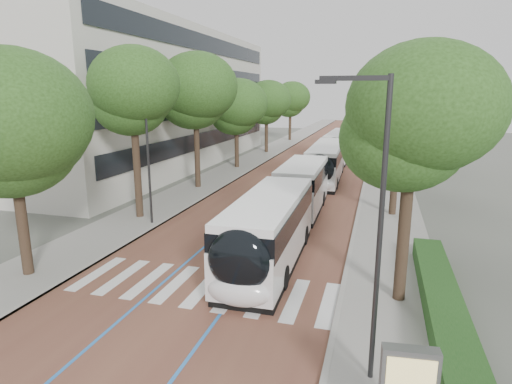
% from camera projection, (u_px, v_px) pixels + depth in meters
% --- Properties ---
extents(ground, '(160.00, 160.00, 0.00)m').
position_uv_depth(ground, '(189.00, 298.00, 16.36)').
color(ground, '#51544C').
rests_on(ground, ground).
extents(road, '(11.00, 140.00, 0.02)m').
position_uv_depth(road, '(324.00, 155.00, 53.77)').
color(road, brown).
rests_on(road, ground).
extents(sidewalk_left, '(4.00, 140.00, 0.12)m').
position_uv_depth(sidewalk_left, '(266.00, 152.00, 55.79)').
color(sidewalk_left, gray).
rests_on(sidewalk_left, ground).
extents(sidewalk_right, '(4.00, 140.00, 0.12)m').
position_uv_depth(sidewalk_right, '(386.00, 157.00, 51.73)').
color(sidewalk_right, gray).
rests_on(sidewalk_right, ground).
extents(kerb_left, '(0.20, 140.00, 0.14)m').
position_uv_depth(kerb_left, '(280.00, 153.00, 55.28)').
color(kerb_left, gray).
rests_on(kerb_left, ground).
extents(kerb_right, '(0.20, 140.00, 0.14)m').
position_uv_depth(kerb_right, '(370.00, 156.00, 52.24)').
color(kerb_right, gray).
rests_on(kerb_right, ground).
extents(zebra_crossing, '(10.55, 3.60, 0.01)m').
position_uv_depth(zebra_crossing, '(204.00, 287.00, 17.23)').
color(zebra_crossing, silver).
rests_on(zebra_crossing, ground).
extents(lane_line_left, '(0.12, 126.00, 0.01)m').
position_uv_depth(lane_line_left, '(311.00, 154.00, 54.20)').
color(lane_line_left, blue).
rests_on(lane_line_left, road).
extents(lane_line_right, '(0.12, 126.00, 0.01)m').
position_uv_depth(lane_line_right, '(337.00, 155.00, 53.33)').
color(lane_line_right, blue).
rests_on(lane_line_right, road).
extents(office_building, '(18.11, 40.00, 14.00)m').
position_uv_depth(office_building, '(131.00, 99.00, 46.23)').
color(office_building, beige).
rests_on(office_building, ground).
extents(hedge, '(1.20, 14.00, 0.80)m').
position_uv_depth(hedge, '(447.00, 320.00, 13.78)').
color(hedge, '#184016').
rests_on(hedge, sidewalk_right).
extents(streetlight_near, '(1.82, 0.20, 8.00)m').
position_uv_depth(streetlight_near, '(374.00, 210.00, 10.66)').
color(streetlight_near, '#292A2C').
rests_on(streetlight_near, sidewalk_right).
extents(streetlight_far, '(1.82, 0.20, 8.00)m').
position_uv_depth(streetlight_far, '(380.00, 129.00, 34.05)').
color(streetlight_far, '#292A2C').
rests_on(streetlight_far, sidewalk_right).
extents(lamp_post_left, '(0.14, 0.14, 8.00)m').
position_uv_depth(lamp_post_left, '(148.00, 156.00, 24.56)').
color(lamp_post_left, '#292A2C').
rests_on(lamp_post_left, sidewalk_left).
extents(trees_left, '(6.26, 61.03, 10.19)m').
position_uv_depth(trees_left, '(224.00, 104.00, 39.66)').
color(trees_left, black).
rests_on(trees_left, ground).
extents(trees_right, '(6.02, 47.53, 9.27)m').
position_uv_depth(trees_right, '(395.00, 108.00, 35.20)').
color(trees_right, black).
rests_on(trees_right, ground).
extents(lead_bus, '(2.87, 18.44, 3.20)m').
position_uv_depth(lead_bus, '(286.00, 209.00, 22.80)').
color(lead_bus, black).
rests_on(lead_bus, ground).
extents(bus_queued_0, '(2.85, 12.46, 3.20)m').
position_uv_depth(bus_queued_0, '(326.00, 163.00, 37.67)').
color(bus_queued_0, silver).
rests_on(bus_queued_0, ground).
extents(bus_queued_1, '(2.72, 12.44, 3.20)m').
position_uv_depth(bus_queued_1, '(339.00, 146.00, 49.60)').
color(bus_queued_1, silver).
rests_on(bus_queued_1, ground).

